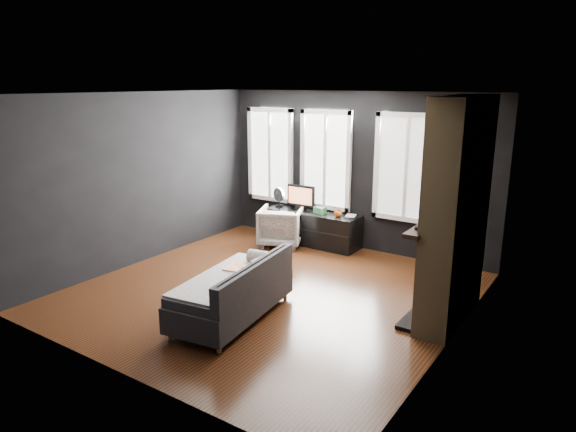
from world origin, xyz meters
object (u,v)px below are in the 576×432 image
Objects in this scene: media_console at (313,228)px; armchair at (281,224)px; sofa at (232,288)px; mantel_vase at (447,204)px; mug at (338,213)px; book at (346,210)px; monitor at (301,196)px.

armchair is at bearing -139.99° from media_console.
mantel_vase is (1.99, 1.94, 0.95)m from sofa.
mug is at bearing 174.40° from armchair.
mantel_vase is at bearing -23.27° from media_console.
mantel_vase is at bearing 142.72° from armchair.
book is 2.50m from mantel_vase.
armchair reaches higher than mug.
sofa is 3.08m from mug.
monitor reaches higher than media_console.
sofa reaches higher than armchair.
sofa is 2.99m from armchair.
armchair is at bearing 165.41° from mantel_vase.
mantel_vase is at bearing 36.60° from sofa.
mantel_vase reaches higher than armchair.
monitor is at bearing 173.21° from media_console.
book is at bearing 5.71° from media_console.
book is (0.91, 0.02, -0.14)m from monitor.
book is (1.07, 0.43, 0.33)m from armchair.
book is at bearing 84.00° from sofa.
sofa is at bearing -88.28° from book.
sofa reaches higher than mug.
mantel_vase reaches higher than media_console.
media_console is 3.08× the size of monitor.
mug is 0.57× the size of book.
armchair is at bearing -111.82° from monitor.
mug is (0.83, -0.11, -0.19)m from monitor.
armchair is 3.60× the size of mantel_vase.
book reaches higher than armchair.
monitor is (-0.29, 0.04, 0.55)m from media_console.
book reaches higher than media_console.
sofa is 3.21m from media_console.
monitor reaches higher than sofa.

